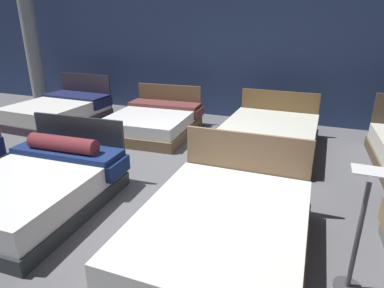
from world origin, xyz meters
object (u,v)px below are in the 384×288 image
(bed_6, at_px, (269,137))
(bed_4, at_px, (59,111))
(bed_5, at_px, (154,122))
(support_pillar, at_px, (31,40))
(bed_1, at_px, (37,187))
(price_sign, at_px, (356,246))
(bed_2, at_px, (222,233))

(bed_6, bearing_deg, bed_4, -178.77)
(bed_5, height_order, support_pillar, support_pillar)
(bed_4, bearing_deg, bed_1, -50.23)
(price_sign, relative_size, support_pillar, 0.32)
(bed_1, bearing_deg, bed_6, 49.16)
(bed_5, relative_size, bed_6, 0.92)
(bed_4, bearing_deg, bed_6, 1.43)
(support_pillar, bearing_deg, bed_2, -32.70)
(bed_1, relative_size, bed_6, 0.96)
(bed_5, bearing_deg, bed_4, 178.79)
(bed_4, xyz_separation_m, bed_6, (4.78, 0.02, -0.01))
(bed_2, distance_m, support_pillar, 7.83)
(bed_5, height_order, price_sign, price_sign)
(price_sign, bearing_deg, bed_1, 178.93)
(bed_1, relative_size, bed_4, 0.98)
(bed_6, bearing_deg, bed_5, 179.28)
(bed_4, bearing_deg, support_pillar, 147.94)
(bed_1, height_order, bed_4, bed_4)
(bed_1, xyz_separation_m, bed_2, (2.41, -0.05, -0.02))
(bed_1, xyz_separation_m, bed_5, (-0.02, 3.12, -0.03))
(bed_2, relative_size, bed_5, 1.06)
(bed_2, distance_m, bed_4, 5.72)
(bed_4, bearing_deg, bed_2, -31.36)
(price_sign, xyz_separation_m, support_pillar, (-7.62, 4.17, 1.31))
(support_pillar, bearing_deg, bed_1, -45.30)
(bed_2, xyz_separation_m, bed_5, (-2.42, 3.17, -0.01))
(bed_1, distance_m, support_pillar, 5.96)
(price_sign, bearing_deg, bed_5, 138.38)
(bed_5, distance_m, bed_6, 2.38)
(bed_2, height_order, price_sign, price_sign)
(bed_1, distance_m, bed_6, 3.85)
(bed_1, xyz_separation_m, price_sign, (3.56, -0.07, 0.18))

